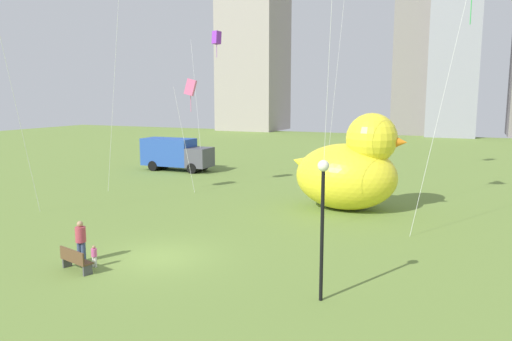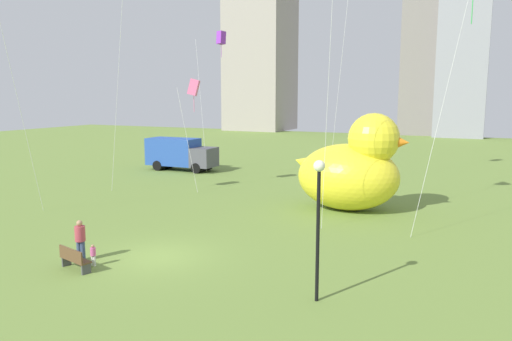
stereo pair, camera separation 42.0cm
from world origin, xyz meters
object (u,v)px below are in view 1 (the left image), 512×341
(park_bench, at_px, (75,260))
(person_adult, at_px, (81,239))
(giant_inflatable_duck, at_px, (350,169))
(box_truck, at_px, (176,154))
(kite_pink, at_px, (190,88))
(lamppost, at_px, (323,205))
(kite_purple, at_px, (216,39))
(person_child, at_px, (94,255))

(park_bench, height_order, person_adult, person_adult)
(giant_inflatable_duck, bearing_deg, person_adult, -119.60)
(person_adult, xyz_separation_m, box_truck, (-10.09, 22.33, 0.52))
(box_truck, xyz_separation_m, kite_pink, (6.08, -7.18, 5.74))
(lamppost, distance_m, box_truck, 29.86)
(kite_pink, bearing_deg, box_truck, 130.27)
(giant_inflatable_duck, bearing_deg, park_bench, -116.13)
(box_truck, relative_size, kite_purple, 0.52)
(box_truck, distance_m, kite_pink, 11.02)
(kite_pink, bearing_deg, park_bench, -74.08)
(lamppost, bearing_deg, person_child, -176.49)
(person_child, relative_size, box_truck, 0.14)
(giant_inflatable_duck, height_order, kite_pink, kite_pink)
(giant_inflatable_duck, xyz_separation_m, kite_pink, (-11.73, 1.57, 4.77))
(park_bench, height_order, kite_purple, kite_purple)
(box_truck, bearing_deg, person_adult, -65.68)
(park_bench, height_order, giant_inflatable_duck, giant_inflatable_duck)
(person_adult, relative_size, person_child, 1.94)
(person_adult, xyz_separation_m, giant_inflatable_duck, (7.72, 13.59, 1.49))
(person_child, bearing_deg, giant_inflatable_duck, 63.83)
(kite_purple, height_order, kite_pink, kite_purple)
(giant_inflatable_duck, bearing_deg, person_child, -116.17)
(giant_inflatable_duck, relative_size, kite_purple, 0.56)
(lamppost, height_order, box_truck, lamppost)
(park_bench, xyz_separation_m, box_truck, (-10.68, 23.29, 0.98))
(lamppost, distance_m, kite_pink, 20.79)
(kite_pink, bearing_deg, lamppost, -46.80)
(kite_purple, bearing_deg, box_truck, -140.15)
(kite_purple, bearing_deg, person_adult, -73.90)
(box_truck, bearing_deg, kite_pink, -49.73)
(park_bench, distance_m, person_adult, 1.21)
(giant_inflatable_duck, bearing_deg, kite_pink, 172.37)
(kite_pink, bearing_deg, giant_inflatable_duck, -7.63)
(person_adult, distance_m, person_child, 1.05)
(park_bench, height_order, box_truck, box_truck)
(park_bench, bearing_deg, kite_purple, 106.73)
(person_adult, height_order, giant_inflatable_duck, giant_inflatable_duck)
(lamppost, relative_size, box_truck, 0.73)
(person_adult, height_order, box_truck, box_truck)
(person_child, distance_m, giant_inflatable_duck, 15.56)
(park_bench, bearing_deg, person_adult, 121.37)
(box_truck, height_order, kite_purple, kite_purple)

